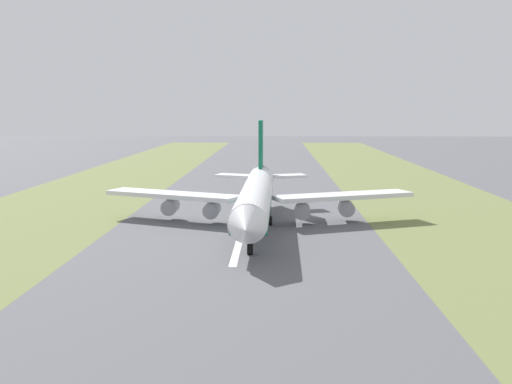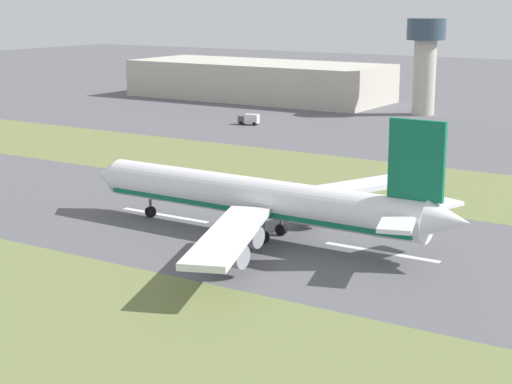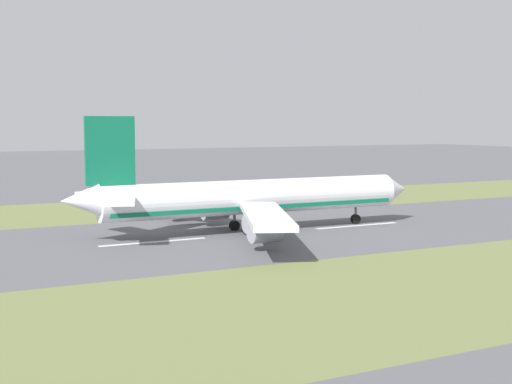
{
  "view_description": "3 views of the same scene",
  "coord_description": "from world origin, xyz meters",
  "px_view_note": "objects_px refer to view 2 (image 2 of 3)",
  "views": [
    {
      "loc": [
        -5.99,
        111.55,
        22.67
      ],
      "look_at": [
        -2.55,
        -1.76,
        7.0
      ],
      "focal_mm": 42.0,
      "sensor_mm": 36.0,
      "label": 1
    },
    {
      "loc": [
        -110.15,
        -70.61,
        36.22
      ],
      "look_at": [
        -2.55,
        -1.76,
        7.0
      ],
      "focal_mm": 60.0,
      "sensor_mm": 36.0,
      "label": 2
    },
    {
      "loc": [
        108.23,
        -59.47,
        19.03
      ],
      "look_at": [
        -2.55,
        -1.76,
        7.0
      ],
      "focal_mm": 50.0,
      "sensor_mm": 36.0,
      "label": 3
    }
  ],
  "objects_px": {
    "terminal_building": "(259,81)",
    "service_truck": "(249,119)",
    "control_tower": "(425,56)",
    "airplane_main_jet": "(266,200)"
  },
  "relations": [
    {
      "from": "terminal_building",
      "to": "service_truck",
      "type": "distance_m",
      "value": 64.75
    },
    {
      "from": "control_tower",
      "to": "service_truck",
      "type": "height_order",
      "value": "control_tower"
    },
    {
      "from": "airplane_main_jet",
      "to": "service_truck",
      "type": "bearing_deg",
      "value": 34.34
    },
    {
      "from": "terminal_building",
      "to": "service_truck",
      "type": "relative_size",
      "value": 14.95
    },
    {
      "from": "control_tower",
      "to": "service_truck",
      "type": "distance_m",
      "value": 61.16
    },
    {
      "from": "control_tower",
      "to": "service_truck",
      "type": "xyz_separation_m",
      "value": [
        -47.9,
        34.15,
        -16.71
      ]
    },
    {
      "from": "terminal_building",
      "to": "service_truck",
      "type": "xyz_separation_m",
      "value": [
        -55.89,
        -32.31,
        -4.96
      ]
    },
    {
      "from": "service_truck",
      "to": "control_tower",
      "type": "bearing_deg",
      "value": -35.48
    },
    {
      "from": "control_tower",
      "to": "terminal_building",
      "type": "bearing_deg",
      "value": 83.15
    },
    {
      "from": "terminal_building",
      "to": "control_tower",
      "type": "bearing_deg",
      "value": -96.85
    }
  ]
}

